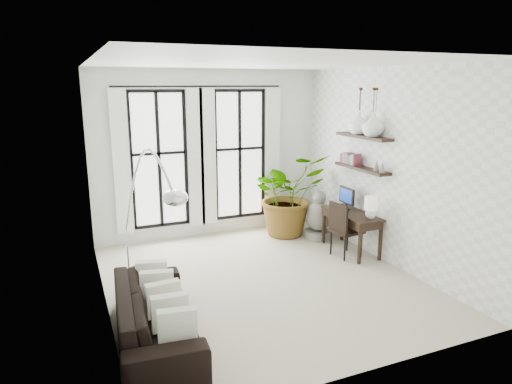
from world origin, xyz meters
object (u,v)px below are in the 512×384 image
desk (353,215)px  arc_lamp (147,186)px  plant (288,194)px  sofa (155,315)px  desk_chair (343,226)px  buddha (319,219)px

desk → arc_lamp: size_ratio=0.56×
plant → arc_lamp: size_ratio=0.75×
sofa → desk: desk is taller
desk → desk_chair: bearing=-159.0°
desk_chair → buddha: (0.13, 1.01, -0.16)m
sofa → buddha: 4.33m
desk_chair → plant: bearing=95.4°
plant → buddha: plant is taller
desk → buddha: 0.96m
desk → buddha: bearing=99.2°
sofa → plant: plant is taller
plant → desk_chair: (0.31, -1.49, -0.26)m
desk → buddha: (-0.15, 0.90, -0.29)m
desk_chair → arc_lamp: size_ratio=0.45×
plant → buddha: size_ratio=1.72×
arc_lamp → desk: bearing=11.8°
sofa → buddha: (3.60, 2.40, 0.08)m
desk_chair → arc_lamp: 3.62m
arc_lamp → plant: bearing=35.0°
plant → sofa: bearing=-137.8°
sofa → desk_chair: desk_chair is taller
sofa → desk_chair: size_ratio=2.24×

